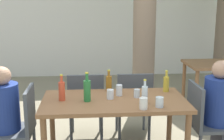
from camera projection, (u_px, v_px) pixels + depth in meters
cafe_building_wall at (99, 16)px, 7.21m from camera, size 10.00×0.08×2.80m
dining_table_front at (114, 107)px, 3.30m from camera, size 1.52×0.80×0.76m
patio_chair_0 at (20, 124)px, 3.26m from camera, size 0.44×0.44×0.90m
patio_chair_1 at (204, 119)px, 3.41m from camera, size 0.44×0.44×0.90m
patio_chair_2 at (86, 103)px, 3.92m from camera, size 0.44×0.44×0.90m
patio_chair_3 at (134, 102)px, 3.97m from camera, size 0.44×0.44×0.90m
oil_cruet_0 at (166, 83)px, 3.54m from camera, size 0.07×0.07×0.25m
water_bottle_1 at (145, 94)px, 3.13m from camera, size 0.06×0.06×0.25m
amber_bottle_2 at (109, 83)px, 3.55m from camera, size 0.07×0.07×0.25m
soda_bottle_3 at (62, 90)px, 3.23m from camera, size 0.07×0.07×0.28m
green_bottle_4 at (87, 90)px, 3.20m from camera, size 0.07×0.07×0.31m
drinking_glass_0 at (119, 90)px, 3.40m from camera, size 0.07×0.07×0.12m
drinking_glass_1 at (137, 93)px, 3.34m from camera, size 0.07×0.07×0.09m
drinking_glass_2 at (160, 102)px, 3.03m from camera, size 0.08×0.08×0.10m
drinking_glass_3 at (143, 103)px, 2.98m from camera, size 0.08×0.08×0.11m
drinking_glass_4 at (110, 94)px, 3.29m from camera, size 0.07×0.07×0.10m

